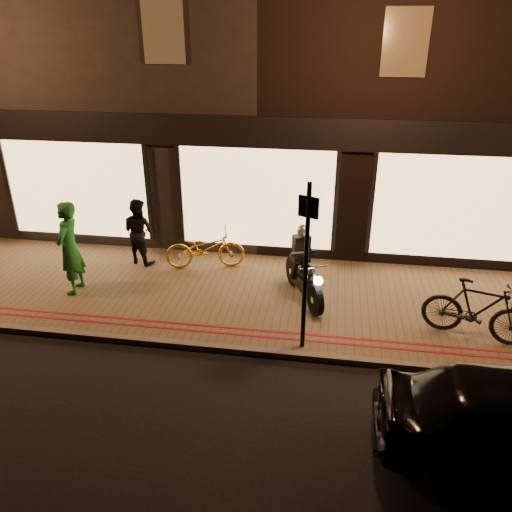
{
  "coord_description": "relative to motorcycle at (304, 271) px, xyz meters",
  "views": [
    {
      "loc": [
        1.74,
        -7.15,
        5.27
      ],
      "look_at": [
        0.32,
        1.82,
        1.1
      ],
      "focal_mm": 35.0,
      "sensor_mm": 36.0,
      "label": 1
    }
  ],
  "objects": [
    {
      "name": "bicycle_gold",
      "position": [
        -2.36,
        1.09,
        -0.13
      ],
      "size": [
        1.94,
        1.09,
        0.96
      ],
      "primitive_type": "imported",
      "rotation": [
        0.0,
        0.0,
        1.83
      ],
      "color": "gold",
      "rests_on": "sidewalk"
    },
    {
      "name": "person_green",
      "position": [
        -4.82,
        -0.47,
        0.38
      ],
      "size": [
        0.51,
        0.75,
        2.0
      ],
      "primitive_type": "imported",
      "rotation": [
        0.0,
        0.0,
        -1.52
      ],
      "color": "#1C6B26",
      "rests_on": "sidewalk"
    },
    {
      "name": "sign_post",
      "position": [
        0.12,
        -1.76,
        1.06
      ],
      "size": [
        0.33,
        0.16,
        3.0
      ],
      "rotation": [
        0.0,
        0.0,
        -0.4
      ],
      "color": "black",
      "rests_on": "sidewalk"
    },
    {
      "name": "bicycle_dark",
      "position": [
        3.17,
        -1.0,
        -0.04
      ],
      "size": [
        1.98,
        1.05,
        1.15
      ],
      "primitive_type": "imported",
      "rotation": [
        0.0,
        0.0,
        1.29
      ],
      "color": "black",
      "rests_on": "sidewalk"
    },
    {
      "name": "motorcycle",
      "position": [
        0.0,
        0.0,
        0.0
      ],
      "size": [
        0.94,
        1.82,
        1.59
      ],
      "rotation": [
        0.0,
        0.0,
        0.43
      ],
      "color": "black",
      "rests_on": "sidewalk"
    },
    {
      "name": "red_kerb_lines",
      "position": [
        -1.28,
        -1.48,
        -0.61
      ],
      "size": [
        50.0,
        0.26,
        0.01
      ],
      "color": "maroon",
      "rests_on": "sidewalk"
    },
    {
      "name": "building_row",
      "position": [
        -1.28,
        6.96,
        3.51
      ],
      "size": [
        48.0,
        10.11,
        8.5
      ],
      "color": "black",
      "rests_on": "ground"
    },
    {
      "name": "ground",
      "position": [
        -1.28,
        -2.03,
        -0.73
      ],
      "size": [
        90.0,
        90.0,
        0.0
      ],
      "primitive_type": "plane",
      "color": "black",
      "rests_on": "ground"
    },
    {
      "name": "person_dark",
      "position": [
        -3.97,
        1.15,
        0.18
      ],
      "size": [
        0.93,
        0.82,
        1.58
      ],
      "primitive_type": "imported",
      "rotation": [
        0.0,
        0.0,
        2.8
      ],
      "color": "black",
      "rests_on": "sidewalk"
    },
    {
      "name": "kerb_stone",
      "position": [
        -1.28,
        -1.98,
        -0.67
      ],
      "size": [
        50.0,
        0.14,
        0.12
      ],
      "primitive_type": "cube",
      "color": "#59544C",
      "rests_on": "ground"
    },
    {
      "name": "sidewalk",
      "position": [
        -1.28,
        -0.03,
        -0.67
      ],
      "size": [
        50.0,
        4.0,
        0.12
      ],
      "primitive_type": "cube",
      "color": "brown",
      "rests_on": "ground"
    }
  ]
}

